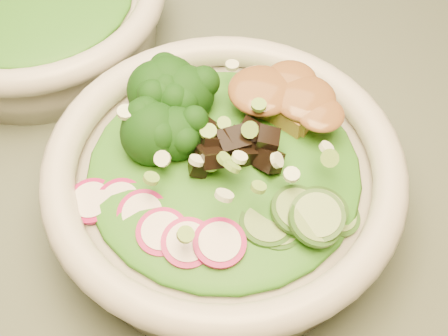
% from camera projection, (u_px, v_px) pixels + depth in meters
% --- Properties ---
extents(dining_table, '(1.20, 0.80, 0.75)m').
position_uv_depth(dining_table, '(114.00, 164.00, 0.72)').
color(dining_table, black).
rests_on(dining_table, ground).
extents(salad_bowl, '(0.29, 0.29, 0.08)m').
position_uv_depth(salad_bowl, '(224.00, 183.00, 0.51)').
color(salad_bowl, beige).
rests_on(salad_bowl, dining_table).
extents(side_bowl, '(0.27, 0.27, 0.07)m').
position_uv_depth(side_bowl, '(35.00, 11.00, 0.64)').
color(side_bowl, beige).
rests_on(side_bowl, dining_table).
extents(lettuce_bed, '(0.22, 0.22, 0.03)m').
position_uv_depth(lettuce_bed, '(224.00, 167.00, 0.49)').
color(lettuce_bed, '#2B6816').
rests_on(lettuce_bed, salad_bowl).
extents(broccoli_florets, '(0.10, 0.09, 0.05)m').
position_uv_depth(broccoli_florets, '(158.00, 114.00, 0.50)').
color(broccoli_florets, black).
rests_on(broccoli_florets, salad_bowl).
extents(radish_slices, '(0.13, 0.07, 0.02)m').
position_uv_depth(radish_slices, '(165.00, 226.00, 0.46)').
color(radish_slices, '#980B48').
rests_on(radish_slices, salad_bowl).
extents(cucumber_slices, '(0.09, 0.09, 0.04)m').
position_uv_depth(cucumber_slices, '(296.00, 207.00, 0.46)').
color(cucumber_slices, '#78A65C').
rests_on(cucumber_slices, salad_bowl).
extents(mushroom_heap, '(0.09, 0.09, 0.04)m').
position_uv_depth(mushroom_heap, '(235.00, 145.00, 0.49)').
color(mushroom_heap, black).
rests_on(mushroom_heap, salad_bowl).
extents(tofu_cubes, '(0.11, 0.09, 0.04)m').
position_uv_depth(tofu_cubes, '(278.00, 108.00, 0.51)').
color(tofu_cubes, '#AB8739').
rests_on(tofu_cubes, salad_bowl).
extents(peanut_sauce, '(0.08, 0.06, 0.02)m').
position_uv_depth(peanut_sauce, '(279.00, 96.00, 0.50)').
color(peanut_sauce, brown).
rests_on(peanut_sauce, tofu_cubes).
extents(scallion_garnish, '(0.21, 0.21, 0.03)m').
position_uv_depth(scallion_garnish, '(224.00, 147.00, 0.47)').
color(scallion_garnish, '#6BA139').
rests_on(scallion_garnish, salad_bowl).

